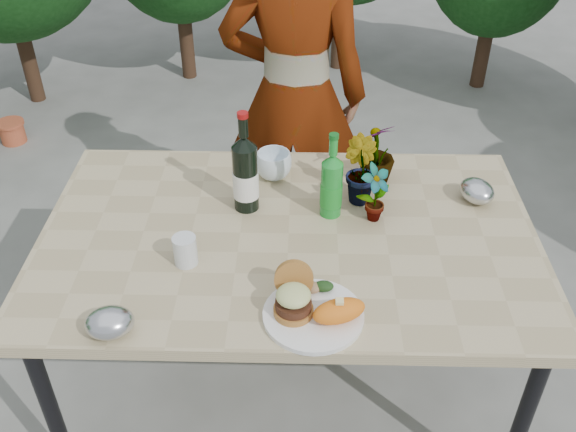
{
  "coord_description": "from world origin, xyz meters",
  "views": [
    {
      "loc": [
        0.04,
        -1.61,
        2.04
      ],
      "look_at": [
        0.0,
        -0.08,
        0.88
      ],
      "focal_mm": 40.0,
      "sensor_mm": 36.0,
      "label": 1
    }
  ],
  "objects_px": {
    "wine_bottle": "(245,174)",
    "dinner_plate": "(313,315)",
    "patio_table": "(289,247)",
    "person": "(295,97)"
  },
  "relations": [
    {
      "from": "dinner_plate",
      "to": "person",
      "type": "distance_m",
      "value": 1.17
    },
    {
      "from": "wine_bottle",
      "to": "dinner_plate",
      "type": "bearing_deg",
      "value": -83.44
    },
    {
      "from": "dinner_plate",
      "to": "wine_bottle",
      "type": "distance_m",
      "value": 0.57
    },
    {
      "from": "wine_bottle",
      "to": "person",
      "type": "relative_size",
      "value": 0.21
    },
    {
      "from": "patio_table",
      "to": "person",
      "type": "height_order",
      "value": "person"
    },
    {
      "from": "patio_table",
      "to": "dinner_plate",
      "type": "xyz_separation_m",
      "value": [
        0.08,
        -0.37,
        0.06
      ]
    },
    {
      "from": "dinner_plate",
      "to": "person",
      "type": "height_order",
      "value": "person"
    },
    {
      "from": "dinner_plate",
      "to": "person",
      "type": "bearing_deg",
      "value": 93.48
    },
    {
      "from": "patio_table",
      "to": "dinner_plate",
      "type": "bearing_deg",
      "value": -78.29
    },
    {
      "from": "wine_bottle",
      "to": "person",
      "type": "bearing_deg",
      "value": 60.13
    }
  ]
}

